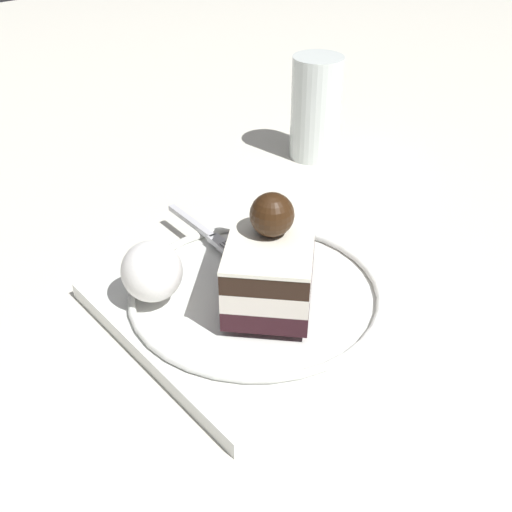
# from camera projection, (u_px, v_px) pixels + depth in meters

# --- Properties ---
(ground_plane) EXTENTS (2.40, 2.40, 0.00)m
(ground_plane) POSITION_uv_depth(u_px,v_px,m) (255.00, 333.00, 0.48)
(ground_plane) COLOR silver
(dessert_plate) EXTENTS (0.21, 0.21, 0.02)m
(dessert_plate) POSITION_uv_depth(u_px,v_px,m) (256.00, 298.00, 0.50)
(dessert_plate) COLOR white
(dessert_plate) RESTS_ON ground_plane
(cake_slice) EXTENTS (0.13, 0.13, 0.08)m
(cake_slice) POSITION_uv_depth(u_px,v_px,m) (272.00, 254.00, 0.49)
(cake_slice) COLOR black
(cake_slice) RESTS_ON dessert_plate
(whipped_cream_dollop) EXTENTS (0.05, 0.05, 0.05)m
(whipped_cream_dollop) POSITION_uv_depth(u_px,v_px,m) (152.00, 271.00, 0.48)
(whipped_cream_dollop) COLOR white
(whipped_cream_dollop) RESTS_ON dessert_plate
(fork) EXTENTS (0.11, 0.01, 0.00)m
(fork) POSITION_uv_depth(u_px,v_px,m) (207.00, 234.00, 0.56)
(fork) COLOR silver
(fork) RESTS_ON dessert_plate
(drink_glass_far) EXTENTS (0.06, 0.06, 0.11)m
(drink_glass_far) POSITION_uv_depth(u_px,v_px,m) (316.00, 113.00, 0.72)
(drink_glass_far) COLOR white
(drink_glass_far) RESTS_ON ground_plane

